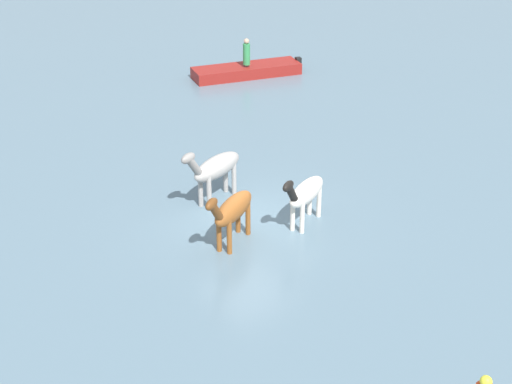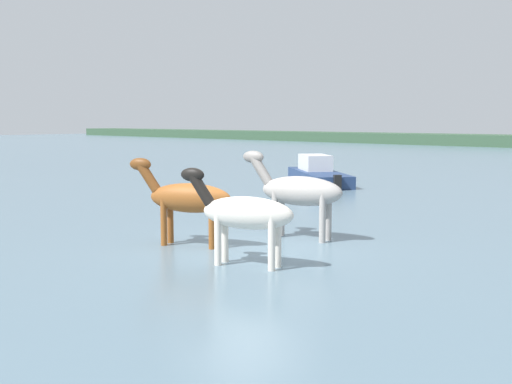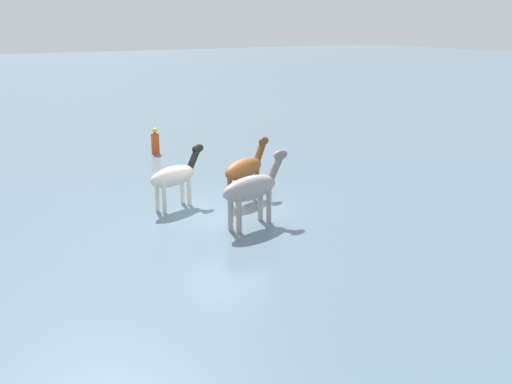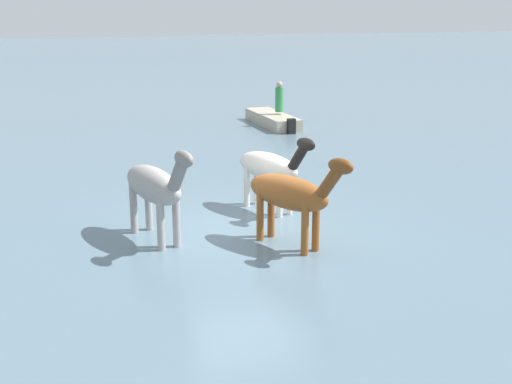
% 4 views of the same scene
% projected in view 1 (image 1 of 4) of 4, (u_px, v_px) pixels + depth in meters
% --- Properties ---
extents(ground_plane, '(209.65, 209.65, 0.00)m').
position_uv_depth(ground_plane, '(249.00, 222.00, 22.20)').
color(ground_plane, slate).
extents(horse_rear_stallion, '(2.42, 1.37, 1.93)m').
position_uv_depth(horse_rear_stallion, '(232.00, 210.00, 20.61)').
color(horse_rear_stallion, brown).
rests_on(horse_rear_stallion, ground_plane).
extents(horse_chestnut_trailing, '(2.37, 1.16, 1.86)m').
position_uv_depth(horse_chestnut_trailing, '(305.00, 193.00, 21.62)').
color(horse_chestnut_trailing, silver).
rests_on(horse_chestnut_trailing, ground_plane).
extents(horse_pinto_flank, '(2.65, 1.06, 2.05)m').
position_uv_depth(horse_pinto_flank, '(215.00, 168.00, 22.89)').
color(horse_pinto_flank, '#9E9993').
rests_on(horse_pinto_flank, ground_plane).
extents(boat_motor_center, '(5.11, 2.99, 0.75)m').
position_uv_depth(boat_motor_center, '(247.00, 72.00, 34.41)').
color(boat_motor_center, maroon).
rests_on(boat_motor_center, ground_plane).
extents(person_spotter_bow, '(0.32, 0.32, 1.19)m').
position_uv_depth(person_spotter_bow, '(247.00, 53.00, 33.79)').
color(person_spotter_bow, '#338C4C').
rests_on(person_spotter_bow, boat_motor_center).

